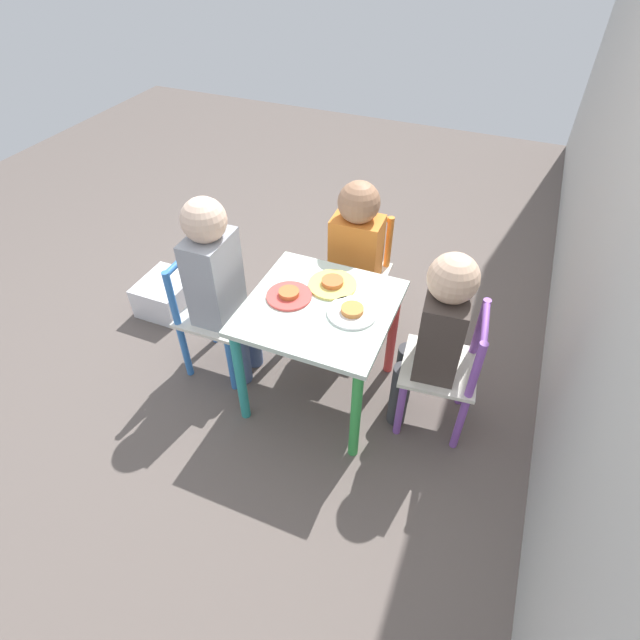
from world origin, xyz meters
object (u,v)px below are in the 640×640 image
object	(u,v)px
kids_table	(320,322)
plate_front	(289,295)
plate_back	(352,312)
chair_orange	(357,276)
chair_purple	(445,372)
child_front	(218,278)
plate_left	(332,284)
child_left	(355,249)
child_back	(436,330)
storage_bin	(167,294)
chair_blue	(212,316)

from	to	relation	value
kids_table	plate_front	xyz separation A→B (m)	(-0.00, -0.12, 0.09)
kids_table	plate_back	xyz separation A→B (m)	(0.00, 0.12, 0.09)
chair_orange	plate_back	world-z (taller)	chair_orange
chair_purple	child_front	bearing A→B (deg)	-92.08
plate_left	chair_orange	bearing A→B (deg)	-177.71
chair_orange	child_left	bearing A→B (deg)	-90.00
kids_table	chair_purple	size ratio (longest dim) A/B	0.96
kids_table	child_back	distance (m)	0.41
child_front	child_left	xyz separation A→B (m)	(-0.41, 0.39, -0.03)
kids_table	chair_purple	world-z (taller)	chair_purple
kids_table	chair_orange	size ratio (longest dim) A/B	0.96
child_front	plate_left	xyz separation A→B (m)	(-0.13, 0.40, -0.00)
plate_front	plate_back	bearing A→B (deg)	90.00
chair_orange	plate_left	distance (m)	0.40
plate_left	storage_bin	bearing A→B (deg)	-96.08
storage_bin	child_front	bearing A→B (deg)	65.13
plate_back	plate_left	distance (m)	0.17
kids_table	plate_front	size ratio (longest dim) A/B	3.15
child_back	plate_back	xyz separation A→B (m)	(0.04, -0.28, 0.02)
chair_purple	child_left	bearing A→B (deg)	-132.66
child_front	plate_front	size ratio (longest dim) A/B	4.88
plate_back	plate_left	world-z (taller)	same
child_back	storage_bin	bearing A→B (deg)	-103.41
plate_front	storage_bin	size ratio (longest dim) A/B	0.62
plate_left	storage_bin	world-z (taller)	plate_left
kids_table	chair_orange	world-z (taller)	chair_orange
chair_orange	child_back	world-z (taller)	child_back
chair_purple	child_front	xyz separation A→B (m)	(0.06, -0.86, 0.21)
kids_table	chair_orange	bearing A→B (deg)	-178.29
chair_orange	plate_left	xyz separation A→B (m)	(0.34, 0.01, 0.21)
child_left	plate_back	size ratio (longest dim) A/B	4.20
chair_purple	chair_orange	world-z (taller)	same
kids_table	child_front	world-z (taller)	child_front
plate_front	chair_purple	bearing A→B (deg)	94.61
chair_blue	storage_bin	xyz separation A→B (m)	(-0.22, -0.42, -0.18)
chair_purple	plate_front	size ratio (longest dim) A/B	3.28
storage_bin	child_left	bearing A→B (deg)	102.30
chair_orange	plate_left	size ratio (longest dim) A/B	2.98
kids_table	child_back	size ratio (longest dim) A/B	0.68
storage_bin	child_back	bearing A→B (deg)	82.37
kids_table	plate_front	bearing A→B (deg)	-90.00
plate_front	plate_back	distance (m)	0.24
chair_blue	plate_left	bearing A→B (deg)	-75.75
chair_purple	storage_bin	distance (m)	1.36
child_front	plate_back	size ratio (longest dim) A/B	4.57
plate_front	child_front	bearing A→B (deg)	-88.16
chair_purple	child_back	size ratio (longest dim) A/B	0.71
plate_front	plate_back	world-z (taller)	same
kids_table	child_left	distance (m)	0.41
kids_table	plate_back	world-z (taller)	plate_back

